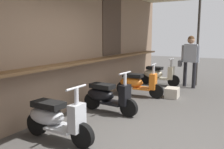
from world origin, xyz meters
The scene contains 8 objects.
ground_plane centered at (0.00, 0.00, 0.00)m, with size 33.58×33.58×0.00m, color #474442.
market_stall_facade centered at (0.00, 1.86, 1.82)m, with size 11.99×2.37×3.29m.
scooter_silver centered at (-0.86, 1.08, 0.39)m, with size 0.46×1.40×0.97m.
scooter_black centered at (0.86, 1.08, 0.39)m, with size 0.50×1.40×0.97m.
scooter_orange centered at (2.58, 1.08, 0.39)m, with size 0.49×1.40×0.97m.
scooter_cream centered at (4.44, 1.08, 0.39)m, with size 0.46×1.40×0.97m.
shopper_with_handbag centered at (4.60, 0.04, 1.07)m, with size 0.31×0.67×1.74m.
merchandise_crate centered at (2.90, 0.14, 0.14)m, with size 0.44×0.35×0.28m, color #B2A899.
Camera 1 is at (-3.75, -1.63, 1.73)m, focal length 38.87 mm.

